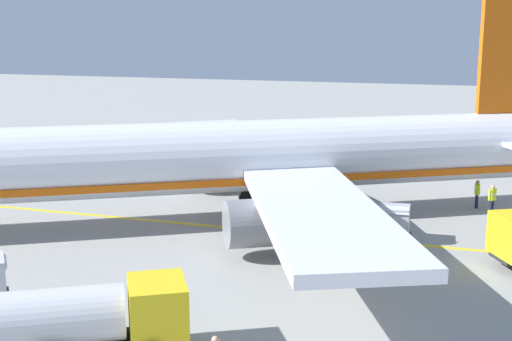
{
  "coord_description": "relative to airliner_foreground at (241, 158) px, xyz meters",
  "views": [
    {
      "loc": [
        -5.41,
        6.37,
        10.38
      ],
      "look_at": [
        25.78,
        16.19,
        3.45
      ],
      "focal_mm": 48.46,
      "sensor_mm": 36.0,
      "label": 1
    }
  ],
  "objects": [
    {
      "name": "crew_supervisor",
      "position": [
        6.27,
        -12.21,
        -2.42
      ],
      "size": [
        0.62,
        0.31,
        1.65
      ],
      "color": "#191E33",
      "rests_on": "ground"
    },
    {
      "name": "cargo_container_mid",
      "position": [
        -1.58,
        -8.37,
        -2.5
      ],
      "size": [
        1.69,
        1.69,
        1.89
      ],
      "color": "#333338",
      "rests_on": "ground"
    },
    {
      "name": "apron_guide_line",
      "position": [
        -1.76,
        -4.51,
        -3.39
      ],
      "size": [
        0.3,
        60.0,
        0.01
      ],
      "primitive_type": "cube",
      "color": "yellow",
      "rests_on": "ground"
    },
    {
      "name": "airliner_foreground",
      "position": [
        0.0,
        0.0,
        0.0
      ],
      "size": [
        31.99,
        37.72,
        11.9
      ],
      "color": "silver",
      "rests_on": "ground"
    },
    {
      "name": "service_truck_pushback",
      "position": [
        -16.68,
        -0.49,
        -1.99
      ],
      "size": [
        5.0,
        6.71,
        2.4
      ],
      "color": "yellow",
      "rests_on": "ground"
    },
    {
      "name": "crew_loader_right",
      "position": [
        4.93,
        -13.0,
        -2.38
      ],
      "size": [
        0.54,
        0.44,
        1.71
      ],
      "color": "#191E33",
      "rests_on": "ground"
    }
  ]
}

